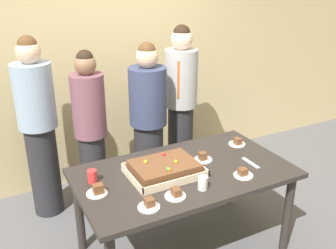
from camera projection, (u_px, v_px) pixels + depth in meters
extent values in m
plane|color=#5B5B60|center=(183.00, 248.00, 3.25)|extent=(12.00, 12.00, 0.00)
cube|color=#CCB784|center=(110.00, 43.00, 4.00)|extent=(8.00, 0.12, 3.00)
cube|color=#2D2826|center=(184.00, 173.00, 2.97)|extent=(1.68, 0.96, 0.04)
cylinder|color=#2D2826|center=(287.00, 214.00, 3.11)|extent=(0.07, 0.07, 0.72)
cylinder|color=#2D2826|center=(79.00, 213.00, 3.12)|extent=(0.07, 0.07, 0.72)
cylinder|color=#2D2826|center=(230.00, 171.00, 3.77)|extent=(0.07, 0.07, 0.72)
cube|color=beige|center=(164.00, 173.00, 2.92)|extent=(0.55, 0.42, 0.01)
cube|color=beige|center=(177.00, 182.00, 2.74)|extent=(0.55, 0.01, 0.05)
cube|color=beige|center=(153.00, 159.00, 3.08)|extent=(0.55, 0.01, 0.05)
cube|color=beige|center=(132.00, 178.00, 2.79)|extent=(0.01, 0.42, 0.05)
cube|color=beige|center=(194.00, 162.00, 3.02)|extent=(0.01, 0.42, 0.05)
cube|color=brown|center=(164.00, 168.00, 2.90)|extent=(0.48, 0.35, 0.09)
sphere|color=yellow|center=(176.00, 162.00, 2.88)|extent=(0.03, 0.03, 0.03)
sphere|color=green|center=(168.00, 169.00, 2.77)|extent=(0.03, 0.03, 0.03)
sphere|color=red|center=(164.00, 154.00, 3.00)|extent=(0.03, 0.03, 0.03)
sphere|color=yellow|center=(146.00, 162.00, 2.87)|extent=(0.03, 0.03, 0.03)
sphere|color=orange|center=(169.00, 170.00, 2.76)|extent=(0.03, 0.03, 0.03)
cylinder|color=white|center=(175.00, 196.00, 2.62)|extent=(0.15, 0.15, 0.01)
cube|color=brown|center=(176.00, 192.00, 2.61)|extent=(0.05, 0.07, 0.05)
cylinder|color=white|center=(243.00, 175.00, 2.89)|extent=(0.15, 0.15, 0.01)
cube|color=brown|center=(243.00, 172.00, 2.88)|extent=(0.06, 0.06, 0.05)
cylinder|color=white|center=(203.00, 160.00, 3.13)|extent=(0.15, 0.15, 0.01)
cube|color=brown|center=(203.00, 156.00, 3.11)|extent=(0.06, 0.06, 0.06)
cylinder|color=white|center=(97.00, 193.00, 2.66)|extent=(0.15, 0.15, 0.01)
cube|color=brown|center=(98.00, 189.00, 2.64)|extent=(0.07, 0.06, 0.07)
cylinder|color=white|center=(237.00, 144.00, 3.41)|extent=(0.15, 0.15, 0.01)
cube|color=brown|center=(238.00, 141.00, 3.39)|extent=(0.06, 0.07, 0.06)
cylinder|color=white|center=(149.00, 207.00, 2.50)|extent=(0.15, 0.15, 0.01)
cube|color=brown|center=(149.00, 202.00, 2.50)|extent=(0.06, 0.06, 0.05)
cylinder|color=white|center=(203.00, 183.00, 2.70)|extent=(0.07, 0.07, 0.10)
cylinder|color=red|center=(92.00, 176.00, 2.79)|extent=(0.07, 0.07, 0.10)
cube|color=silver|center=(251.00, 163.00, 3.08)|extent=(0.03, 0.20, 0.01)
cylinder|color=#28282D|center=(94.00, 173.00, 3.64)|extent=(0.24, 0.24, 0.81)
cylinder|color=#7A4C5B|center=(89.00, 106.00, 3.38)|extent=(0.30, 0.30, 0.57)
sphere|color=#8C664C|center=(85.00, 64.00, 3.24)|extent=(0.19, 0.19, 0.19)
sphere|color=black|center=(85.00, 58.00, 3.22)|extent=(0.15, 0.15, 0.15)
cylinder|color=#28282D|center=(180.00, 145.00, 4.11)|extent=(0.27, 0.27, 0.91)
cylinder|color=#B2B2B7|center=(181.00, 78.00, 3.83)|extent=(0.33, 0.33, 0.58)
cube|color=orange|center=(179.00, 80.00, 3.67)|extent=(0.04, 0.02, 0.37)
sphere|color=beige|center=(182.00, 39.00, 3.68)|extent=(0.22, 0.22, 0.22)
sphere|color=black|center=(182.00, 33.00, 3.66)|extent=(0.17, 0.17, 0.17)
cylinder|color=#28282D|center=(149.00, 161.00, 3.85)|extent=(0.29, 0.29, 0.83)
cylinder|color=#384266|center=(148.00, 96.00, 3.58)|extent=(0.36, 0.36, 0.56)
sphere|color=beige|center=(147.00, 57.00, 3.44)|extent=(0.21, 0.21, 0.21)
sphere|color=brown|center=(147.00, 51.00, 3.42)|extent=(0.16, 0.16, 0.16)
cylinder|color=#28282D|center=(45.00, 170.00, 3.61)|extent=(0.28, 0.28, 0.90)
cylinder|color=#93ADCC|center=(34.00, 96.00, 3.33)|extent=(0.35, 0.35, 0.59)
sphere|color=beige|center=(28.00, 52.00, 3.18)|extent=(0.21, 0.21, 0.21)
sphere|color=brown|center=(27.00, 45.00, 3.16)|extent=(0.17, 0.17, 0.17)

